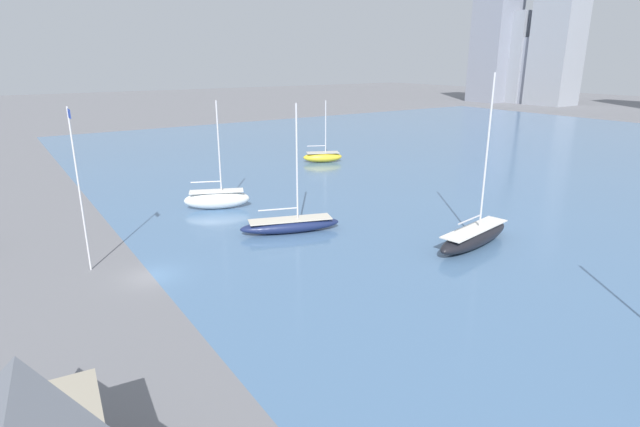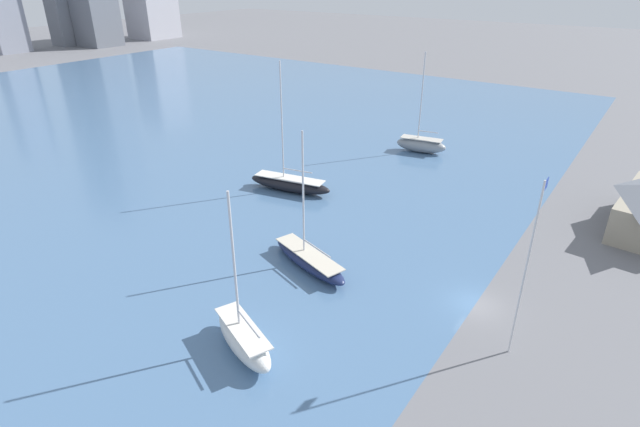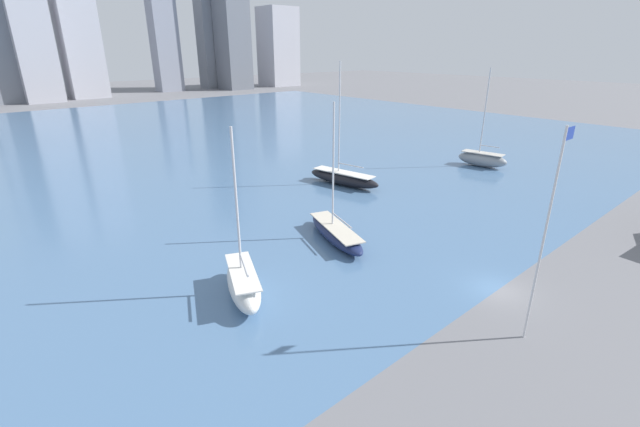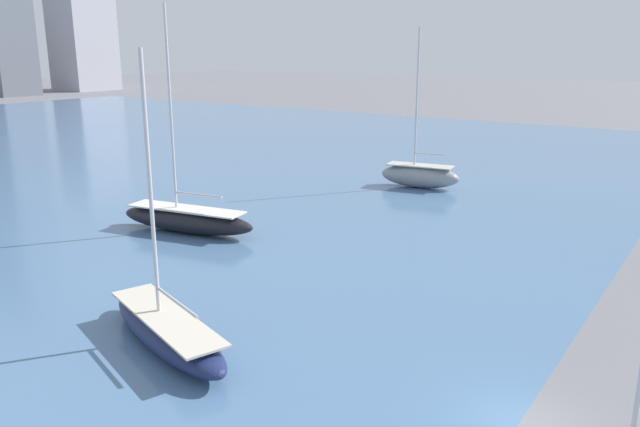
{
  "view_description": "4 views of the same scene",
  "coord_description": "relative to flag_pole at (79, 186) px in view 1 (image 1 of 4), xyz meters",
  "views": [
    {
      "loc": [
        38.32,
        -9.3,
        16.8
      ],
      "look_at": [
        -2.6,
        18.08,
        1.51
      ],
      "focal_mm": 28.0,
      "sensor_mm": 36.0,
      "label": 1
    },
    {
      "loc": [
        -34.96,
        -8.58,
        24.87
      ],
      "look_at": [
        1.11,
        16.37,
        3.37
      ],
      "focal_mm": 28.0,
      "sensor_mm": 36.0,
      "label": 2
    },
    {
      "loc": [
        -28.73,
        -12.25,
        17.13
      ],
      "look_at": [
        -3.89,
        16.05,
        2.57
      ],
      "focal_mm": 24.0,
      "sensor_mm": 36.0,
      "label": 3
    },
    {
      "loc": [
        -20.01,
        -5.18,
        12.84
      ],
      "look_at": [
        7.56,
        13.81,
        3.9
      ],
      "focal_mm": 35.0,
      "sensor_mm": 36.0,
      "label": 4
    }
  ],
  "objects": [
    {
      "name": "ground_plane",
      "position": [
        4.1,
        3.88,
        -7.19
      ],
      "size": [
        500.0,
        500.0,
        0.0
      ],
      "primitive_type": "plane",
      "color": "slate"
    },
    {
      "name": "harbor_water",
      "position": [
        4.1,
        73.88,
        -7.19
      ],
      "size": [
        180.0,
        140.0,
        0.0
      ],
      "color": "#4C7099",
      "rests_on": "ground_plane"
    },
    {
      "name": "flag_pole",
      "position": [
        0.0,
        0.0,
        0.0
      ],
      "size": [
        1.24,
        0.14,
        13.39
      ],
      "color": "silver",
      "rests_on": "ground_plane"
    },
    {
      "name": "sailboat_black",
      "position": [
        14.03,
        30.94,
        -6.2
      ],
      "size": [
        4.35,
        11.12,
        15.71
      ],
      "rotation": [
        0.0,
        0.0,
        0.18
      ],
      "color": "black",
      "rests_on": "harbor_water"
    },
    {
      "name": "sailboat_navy",
      "position": [
        1.08,
        18.64,
        -6.39
      ],
      "size": [
        5.51,
        10.39,
        12.84
      ],
      "rotation": [
        0.0,
        0.0,
        -0.32
      ],
      "color": "#19234C",
      "rests_on": "harbor_water"
    },
    {
      "name": "sailboat_yellow",
      "position": [
        -26.91,
        41.52,
        -6.27
      ],
      "size": [
        5.01,
        7.06,
        10.29
      ],
      "rotation": [
        0.0,
        0.0,
        -0.43
      ],
      "color": "yellow",
      "rests_on": "harbor_water"
    },
    {
      "name": "sailboat_white",
      "position": [
        -10.89,
        15.77,
        -6.02
      ],
      "size": [
        4.98,
        7.77,
        12.44
      ],
      "rotation": [
        0.0,
        0.0,
        -0.4
      ],
      "color": "white",
      "rests_on": "harbor_water"
    }
  ]
}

